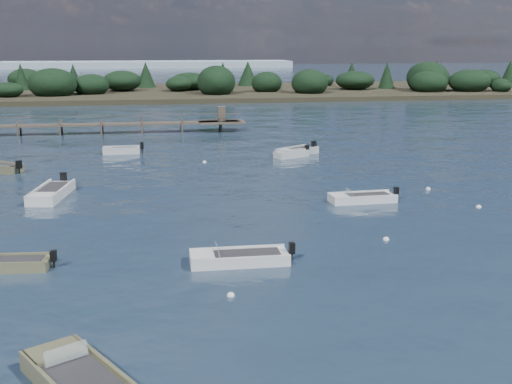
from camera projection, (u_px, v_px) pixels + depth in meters
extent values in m
plane|color=#152232|center=(180.00, 119.00, 81.86)|extent=(400.00, 400.00, 0.00)
cube|color=#A5AAAC|center=(121.00, 152.00, 56.67)|extent=(3.17, 1.28, 0.74)
cube|color=#A5AAAC|center=(107.00, 148.00, 56.38)|extent=(0.77, 1.14, 0.15)
cube|color=#252527|center=(124.00, 148.00, 56.63)|extent=(2.16, 1.02, 0.13)
cube|color=#A5AAAC|center=(121.00, 148.00, 56.02)|extent=(3.17, 0.14, 0.15)
cube|color=#A5AAAC|center=(121.00, 146.00, 57.12)|extent=(3.17, 0.14, 0.15)
cube|color=black|center=(142.00, 146.00, 56.83)|extent=(0.30, 0.36, 0.58)
cylinder|color=black|center=(142.00, 151.00, 56.95)|extent=(0.11, 0.11, 0.58)
cube|color=#716E4B|center=(0.00, 170.00, 48.87)|extent=(3.70, 3.26, 0.77)
cube|color=#252527|center=(3.00, 165.00, 48.66)|extent=(2.62, 2.36, 0.13)
cube|color=#716E4B|center=(7.00, 163.00, 49.34)|extent=(2.93, 2.21, 0.15)
cube|color=black|center=(19.00, 165.00, 47.84)|extent=(0.47, 0.49, 0.61)
cylinder|color=black|center=(19.00, 172.00, 47.96)|extent=(0.15, 0.15, 0.61)
cube|color=silver|center=(52.00, 195.00, 40.73)|extent=(2.46, 5.31, 0.79)
cube|color=silver|center=(41.00, 196.00, 38.74)|extent=(1.71, 1.44, 0.16)
cube|color=#252527|center=(53.00, 188.00, 41.05)|extent=(1.88, 3.64, 0.14)
cube|color=silver|center=(64.00, 188.00, 40.64)|extent=(0.90, 5.07, 0.16)
cube|color=silver|center=(39.00, 188.00, 40.62)|extent=(0.90, 5.07, 0.16)
cube|color=black|center=(63.00, 177.00, 43.33)|extent=(0.43, 0.37, 0.62)
cylinder|color=black|center=(64.00, 185.00, 43.45)|extent=(0.13, 0.13, 0.62)
cube|color=silver|center=(362.00, 200.00, 39.60)|extent=(4.09, 1.68, 0.63)
cube|color=silver|center=(339.00, 196.00, 39.22)|extent=(1.02, 1.41, 0.13)
cube|color=#252527|center=(367.00, 195.00, 39.60)|extent=(2.79, 1.32, 0.11)
cube|color=silver|center=(367.00, 197.00, 38.84)|extent=(4.04, 0.26, 0.13)
cube|color=silver|center=(358.00, 192.00, 40.19)|extent=(4.04, 0.26, 0.13)
cube|color=black|center=(396.00, 191.00, 39.92)|extent=(0.26, 0.31, 0.49)
cylinder|color=black|center=(396.00, 198.00, 40.02)|extent=(0.09, 0.09, 0.49)
cube|color=silver|center=(349.00, 192.00, 39.30)|extent=(0.18, 1.10, 0.38)
cube|color=#A5AAAC|center=(297.00, 153.00, 56.12)|extent=(4.11, 3.51, 0.76)
cube|color=#A5AAAC|center=(286.00, 150.00, 55.05)|extent=(1.59, 1.75, 0.15)
cube|color=#252527|center=(300.00, 149.00, 56.24)|extent=(2.90, 2.55, 0.13)
cube|color=#A5AAAC|center=(304.00, 149.00, 55.47)|extent=(3.26, 2.23, 0.15)
cube|color=#A5AAAC|center=(291.00, 147.00, 56.56)|extent=(3.26, 2.23, 0.15)
cube|color=black|center=(314.00, 144.00, 57.41)|extent=(0.46, 0.47, 0.60)
cylinder|color=black|center=(314.00, 150.00, 57.53)|extent=(0.15, 0.15, 0.60)
cube|color=#A5AAAC|center=(291.00, 156.00, 54.83)|extent=(3.21, 2.36, 0.70)
cube|color=#A5AAAC|center=(281.00, 153.00, 54.11)|extent=(1.11, 1.28, 0.14)
cube|color=#252527|center=(293.00, 152.00, 54.89)|extent=(2.24, 1.73, 0.12)
cube|color=#A5AAAC|center=(295.00, 152.00, 54.31)|extent=(2.75, 1.38, 0.14)
cube|color=#A5AAAC|center=(287.00, 151.00, 55.17)|extent=(2.75, 1.38, 0.14)
cube|color=black|center=(307.00, 148.00, 55.65)|extent=(0.40, 0.42, 0.55)
cylinder|color=black|center=(307.00, 154.00, 55.76)|extent=(0.13, 0.13, 0.55)
cube|color=#716E4B|center=(56.00, 352.00, 19.30)|extent=(2.01, 1.85, 0.15)
cube|color=#252527|center=(89.00, 384.00, 17.62)|extent=(2.94, 3.62, 0.13)
cube|color=#716E4B|center=(110.00, 366.00, 18.42)|extent=(2.59, 4.31, 0.15)
cube|color=silver|center=(66.00, 353.00, 18.65)|extent=(1.22, 0.81, 0.45)
cube|color=#716E4B|center=(7.00, 267.00, 27.91)|extent=(3.75, 1.73, 0.60)
cube|color=#252527|center=(14.00, 260.00, 27.86)|extent=(2.57, 1.34, 0.10)
cube|color=#716E4B|center=(2.00, 264.00, 27.20)|extent=(3.62, 0.46, 0.12)
cube|color=#716E4B|center=(11.00, 254.00, 28.45)|extent=(3.62, 0.46, 0.12)
cube|color=black|center=(53.00, 256.00, 27.92)|extent=(0.27, 0.32, 0.48)
cylinder|color=black|center=(54.00, 265.00, 28.02)|extent=(0.09, 0.09, 0.48)
cube|color=silver|center=(239.00, 261.00, 28.63)|extent=(4.39, 1.69, 0.64)
cube|color=silver|center=(202.00, 255.00, 28.30)|extent=(1.07, 1.49, 0.13)
cube|color=#252527|center=(247.00, 254.00, 28.61)|extent=(2.99, 1.35, 0.11)
cube|color=silver|center=(241.00, 259.00, 27.81)|extent=(4.38, 0.16, 0.13)
cube|color=silver|center=(237.00, 248.00, 29.28)|extent=(4.38, 0.16, 0.13)
cube|color=black|center=(292.00, 248.00, 28.87)|extent=(0.26, 0.31, 0.50)
cylinder|color=black|center=(292.00, 257.00, 28.97)|extent=(0.09, 0.09, 0.50)
cube|color=silver|center=(218.00, 249.00, 28.36)|extent=(0.16, 1.18, 0.38)
sphere|color=silver|center=(386.00, 240.00, 31.97)|extent=(0.32, 0.32, 0.32)
sphere|color=silver|center=(479.00, 207.00, 38.24)|extent=(0.32, 0.32, 0.32)
sphere|color=silver|center=(205.00, 162.00, 52.50)|extent=(0.32, 0.32, 0.32)
sphere|color=silver|center=(231.00, 296.00, 24.92)|extent=(0.32, 0.32, 0.32)
sphere|color=silver|center=(428.00, 189.00, 42.96)|extent=(0.32, 0.32, 0.32)
cube|color=#4A4036|center=(222.00, 122.00, 70.72)|extent=(5.00, 3.20, 0.18)
cube|color=#4A4036|center=(221.00, 114.00, 70.52)|extent=(0.80, 0.80, 1.60)
cylinder|color=#4A4036|center=(17.00, 133.00, 66.68)|extent=(0.20, 0.20, 2.20)
cylinder|color=#4A4036|center=(21.00, 131.00, 68.32)|extent=(0.20, 0.20, 2.20)
cylinder|color=#4A4036|center=(60.00, 132.00, 67.35)|extent=(0.20, 0.20, 2.20)
cylinder|color=#4A4036|center=(62.00, 130.00, 68.99)|extent=(0.20, 0.20, 2.20)
cylinder|color=#4A4036|center=(101.00, 131.00, 68.02)|extent=(0.20, 0.20, 2.20)
cylinder|color=#4A4036|center=(103.00, 129.00, 69.66)|extent=(0.20, 0.20, 2.20)
cylinder|color=#4A4036|center=(142.00, 130.00, 68.68)|extent=(0.20, 0.20, 2.20)
cylinder|color=#4A4036|center=(142.00, 128.00, 70.33)|extent=(0.20, 0.20, 2.20)
cylinder|color=#4A4036|center=(182.00, 129.00, 69.35)|extent=(0.20, 0.20, 2.20)
cylinder|color=#4A4036|center=(181.00, 127.00, 70.99)|extent=(0.20, 0.20, 2.20)
cylinder|color=#4A4036|center=(221.00, 128.00, 70.02)|extent=(0.20, 0.20, 2.20)
cylinder|color=#4A4036|center=(220.00, 126.00, 71.66)|extent=(0.20, 0.20, 2.20)
cube|color=black|center=(300.00, 93.00, 124.20)|extent=(190.00, 40.00, 1.60)
ellipsoid|color=black|center=(300.00, 78.00, 123.56)|extent=(180.50, 36.00, 4.40)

